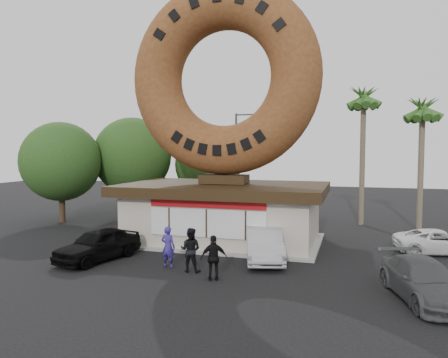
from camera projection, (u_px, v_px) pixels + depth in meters
The scene contains 16 objects.
ground at pixel (185, 270), 18.93m from camera, with size 90.00×90.00×0.00m, color black.
donut_shop at pixel (224, 211), 24.53m from camera, with size 11.20×7.20×3.80m.
giant_donut at pixel (224, 78), 24.03m from camera, with size 10.66×10.66×2.72m, color brown.
tree_west at pixel (132, 156), 33.74m from camera, with size 6.00×6.00×7.65m.
tree_mid at pixel (208, 164), 34.13m from camera, with size 5.20×5.20×6.63m.
tree_far at pixel (61, 162), 30.94m from camera, with size 5.60×5.60×7.14m.
palm_near at pixel (364, 102), 29.59m from camera, with size 2.60×2.60×9.75m.
palm_far at pixel (423, 113), 27.22m from camera, with size 2.60×2.60×8.75m.
street_lamp at pixel (238, 158), 34.44m from camera, with size 2.11×0.20×8.00m.
person_left at pixel (168, 247), 19.24m from camera, with size 0.67×0.44×1.84m, color navy.
person_center at pixel (190, 250), 18.58m from camera, with size 0.92×0.72×1.89m, color black.
person_right at pixel (214, 258), 17.34m from camera, with size 1.07×0.44×1.82m, color black.
car_black at pixel (98, 244), 20.49m from camera, with size 1.79×4.44×1.51m, color black.
car_silver at pixel (264, 244), 20.50m from camera, with size 1.63×4.69×1.54m, color #ACACB1.
car_grey at pixel (424, 280), 15.13m from camera, with size 1.93×4.74×1.37m, color #4E5152.
car_white at pixel (440, 242), 21.78m from camera, with size 2.00×4.33×1.20m, color white.
Camera 1 is at (6.95, -17.35, 5.26)m, focal length 35.00 mm.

